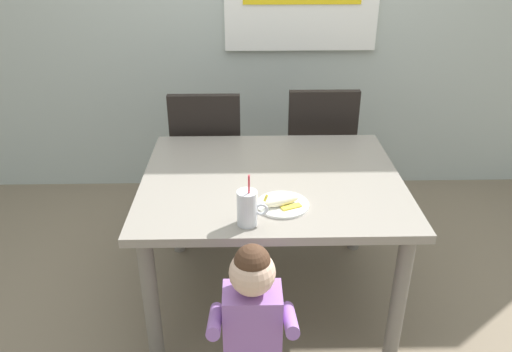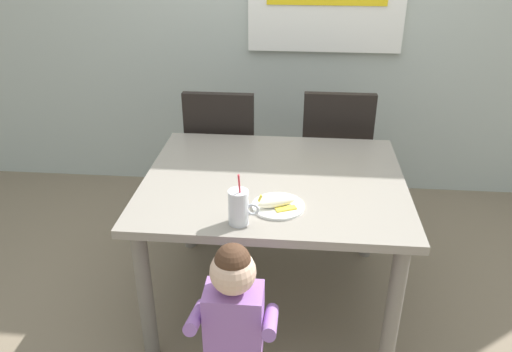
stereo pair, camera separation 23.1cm
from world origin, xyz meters
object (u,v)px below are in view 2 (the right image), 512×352
Objects in this scene: toddler_standing at (234,314)px; milk_cup at (239,209)px; snack_plate at (278,206)px; peeled_banana at (277,203)px; dining_chair_left at (223,151)px; dining_table at (274,195)px; dining_chair_right at (335,151)px.

milk_cup is (-0.01, 0.31, 0.28)m from toddler_standing.
toddler_standing is at bearing -107.24° from snack_plate.
peeled_banana is at bearing -109.10° from snack_plate.
peeled_banana is (0.39, -1.01, 0.23)m from dining_chair_left.
toddler_standing is 0.42m from milk_cup.
milk_cup reaches higher than dining_chair_left.
milk_cup is 0.20m from peeled_banana.
dining_table is 0.30m from snack_plate.
dining_table is at bearing 81.69° from toddler_standing.
milk_cup is 0.22m from snack_plate.
toddler_standing is 3.64× the size of snack_plate.
dining_chair_right reaches higher than toddler_standing.
peeled_banana is at bearing -84.36° from dining_table.
milk_cup is at bearing 102.17° from dining_chair_left.
dining_table is 0.86m from dining_chair_right.
dining_chair_left is at bearing 102.17° from milk_cup.
dining_chair_left reaches higher than toddler_standing.
peeled_banana reaches higher than dining_table.
peeled_banana is at bearing 72.82° from toddler_standing.
dining_table is 1.31× the size of dining_chair_right.
dining_chair_left is 1.11m from peeled_banana.
dining_chair_left is 1.00× the size of dining_chair_right.
snack_plate reaches higher than dining_table.
snack_plate is at bearing 70.90° from peeled_banana.
toddler_standing is at bearing -98.31° from dining_table.
dining_table is 0.32m from peeled_banana.
dining_chair_right is at bearing 73.70° from snack_plate.
toddler_standing is at bearing 100.18° from dining_chair_left.
dining_table is 1.50× the size of toddler_standing.
peeled_banana is at bearing 111.37° from dining_chair_left.
dining_chair_left is 1.19m from milk_cup.
snack_plate is (0.40, -0.99, 0.20)m from dining_chair_left.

